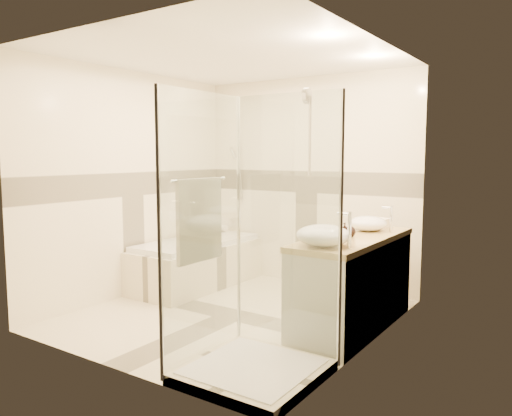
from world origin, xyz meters
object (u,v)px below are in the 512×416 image
Objects in this scene: vanity at (353,283)px; vessel_sink_far at (323,235)px; shower_enclosure at (246,303)px; vessel_sink_near at (368,223)px; bathtub at (197,260)px; amenity_bottle_a at (345,231)px; amenity_bottle_b at (350,229)px.

vessel_sink_far is at bearing -91.99° from vanity.
shower_enclosure is 5.69× the size of vessel_sink_near.
bathtub is 12.06× the size of amenity_bottle_a.
amenity_bottle_a is 0.11m from amenity_bottle_b.
vessel_sink_far is 0.42m from amenity_bottle_a.
vessel_sink_near reaches higher than amenity_bottle_b.
vessel_sink_far reaches higher than bathtub.
amenity_bottle_b is (0.27, 1.23, 0.41)m from shower_enclosure.
shower_enclosure reaches higher than bathtub.
shower_enclosure is 15.17× the size of amenity_bottle_b.
amenity_bottle_b is at bearing 90.00° from vessel_sink_far.
vessel_sink_near is at bearing 1.34° from bathtub.
vanity is 11.49× the size of amenity_bottle_a.
vessel_sink_far is 3.26× the size of amenity_bottle_b.
vessel_sink_near is 2.67× the size of amenity_bottle_b.
vessel_sink_near reaches higher than amenity_bottle_a.
bathtub is at bearing 166.66° from amenity_bottle_a.
shower_enclosure is at bearing -102.51° from amenity_bottle_b.
shower_enclosure is at bearing -41.10° from bathtub.
amenity_bottle_b is at bearing -115.90° from vanity.
amenity_bottle_b reaches higher than vanity.
shower_enclosure is at bearing -103.74° from amenity_bottle_a.
shower_enclosure is 1.32m from amenity_bottle_b.
vanity is at bearing -87.14° from vessel_sink_near.
bathtub is 2.27m from amenity_bottle_a.
vanity is 0.79× the size of shower_enclosure.
amenity_bottle_a is at bearing -97.34° from vanity.
vessel_sink_far reaches higher than vanity.
vessel_sink_near is 0.44m from amenity_bottle_b.
amenity_bottle_a reaches higher than vanity.
shower_enclosure reaches higher than amenity_bottle_a.
bathtub is 4.74× the size of vessel_sink_near.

